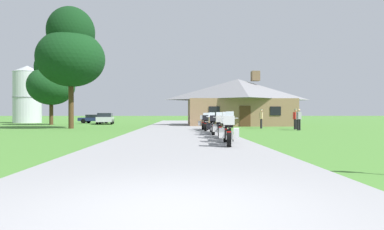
{
  "coord_description": "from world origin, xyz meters",
  "views": [
    {
      "loc": [
        0.09,
        -3.92,
        1.23
      ],
      "look_at": [
        1.02,
        20.82,
        1.19
      ],
      "focal_mm": 30.12,
      "sensor_mm": 36.0,
      "label": 1
    }
  ],
  "objects_px": {
    "motorcycle_green_sixth_in_row": "(206,123)",
    "parked_silver_suv_far_left": "(105,118)",
    "motorcycle_blue_fourth_in_row": "(213,125)",
    "motorcycle_green_nearest_to_camera": "(229,131)",
    "bystander_gray_shirt_beside_signpost": "(299,118)",
    "metal_silo_distant": "(27,94)",
    "motorcycle_white_farthest_in_row": "(204,122)",
    "parked_navy_sedan_far_left": "(95,119)",
    "bystander_tan_shirt_near_lodge": "(261,118)",
    "bystander_red_shirt_by_tree": "(295,118)",
    "motorcycle_white_third_in_row": "(220,127)",
    "motorcycle_silver_fifth_in_row": "(212,124)",
    "tree_left_far": "(51,80)",
    "motorcycle_orange_second_in_row": "(226,128)",
    "tree_left_near": "(71,51)"
  },
  "relations": [
    {
      "from": "motorcycle_blue_fourth_in_row",
      "to": "motorcycle_white_third_in_row",
      "type": "bearing_deg",
      "value": -84.31
    },
    {
      "from": "motorcycle_orange_second_in_row",
      "to": "motorcycle_green_nearest_to_camera",
      "type": "bearing_deg",
      "value": -85.52
    },
    {
      "from": "motorcycle_green_sixth_in_row",
      "to": "motorcycle_white_farthest_in_row",
      "type": "distance_m",
      "value": 2.0
    },
    {
      "from": "motorcycle_blue_fourth_in_row",
      "to": "parked_navy_sedan_far_left",
      "type": "bearing_deg",
      "value": 120.79
    },
    {
      "from": "motorcycle_green_sixth_in_row",
      "to": "motorcycle_white_farthest_in_row",
      "type": "relative_size",
      "value": 1.0
    },
    {
      "from": "motorcycle_white_third_in_row",
      "to": "motorcycle_silver_fifth_in_row",
      "type": "height_order",
      "value": "same"
    },
    {
      "from": "motorcycle_orange_second_in_row",
      "to": "motorcycle_white_third_in_row",
      "type": "bearing_deg",
      "value": 98.98
    },
    {
      "from": "motorcycle_silver_fifth_in_row",
      "to": "bystander_gray_shirt_beside_signpost",
      "type": "height_order",
      "value": "bystander_gray_shirt_beside_signpost"
    },
    {
      "from": "parked_silver_suv_far_left",
      "to": "motorcycle_green_sixth_in_row",
      "type": "bearing_deg",
      "value": -65.48
    },
    {
      "from": "tree_left_far",
      "to": "bystander_red_shirt_by_tree",
      "type": "bearing_deg",
      "value": -27.16
    },
    {
      "from": "motorcycle_silver_fifth_in_row",
      "to": "parked_silver_suv_far_left",
      "type": "distance_m",
      "value": 22.94
    },
    {
      "from": "motorcycle_white_third_in_row",
      "to": "bystander_tan_shirt_near_lodge",
      "type": "xyz_separation_m",
      "value": [
        5.12,
        11.74,
        0.34
      ]
    },
    {
      "from": "motorcycle_green_sixth_in_row",
      "to": "parked_silver_suv_far_left",
      "type": "relative_size",
      "value": 0.43
    },
    {
      "from": "motorcycle_green_nearest_to_camera",
      "to": "tree_left_far",
      "type": "bearing_deg",
      "value": 132.61
    },
    {
      "from": "motorcycle_orange_second_in_row",
      "to": "motorcycle_silver_fifth_in_row",
      "type": "distance_m",
      "value": 6.57
    },
    {
      "from": "bystander_tan_shirt_near_lodge",
      "to": "bystander_gray_shirt_beside_signpost",
      "type": "height_order",
      "value": "bystander_tan_shirt_near_lodge"
    },
    {
      "from": "tree_left_near",
      "to": "parked_silver_suv_far_left",
      "type": "xyz_separation_m",
      "value": [
        0.14,
        12.25,
        -6.01
      ]
    },
    {
      "from": "motorcycle_green_sixth_in_row",
      "to": "bystander_tan_shirt_near_lodge",
      "type": "height_order",
      "value": "bystander_tan_shirt_near_lodge"
    },
    {
      "from": "motorcycle_green_nearest_to_camera",
      "to": "motorcycle_silver_fifth_in_row",
      "type": "relative_size",
      "value": 1.0
    },
    {
      "from": "motorcycle_white_third_in_row",
      "to": "tree_left_near",
      "type": "xyz_separation_m",
      "value": [
        -11.5,
        12.17,
        6.18
      ]
    },
    {
      "from": "bystander_gray_shirt_beside_signpost",
      "to": "metal_silo_distant",
      "type": "bearing_deg",
      "value": -63.4
    },
    {
      "from": "motorcycle_blue_fourth_in_row",
      "to": "metal_silo_distant",
      "type": "bearing_deg",
      "value": 133.28
    },
    {
      "from": "motorcycle_blue_fourth_in_row",
      "to": "motorcycle_silver_fifth_in_row",
      "type": "distance_m",
      "value": 2.13
    },
    {
      "from": "motorcycle_green_nearest_to_camera",
      "to": "parked_navy_sedan_far_left",
      "type": "xyz_separation_m",
      "value": [
        -13.69,
        33.15,
        0.03
      ]
    },
    {
      "from": "tree_left_far",
      "to": "parked_navy_sedan_far_left",
      "type": "relative_size",
      "value": 2.01
    },
    {
      "from": "parked_silver_suv_far_left",
      "to": "parked_navy_sedan_far_left",
      "type": "xyz_separation_m",
      "value": [
        -2.49,
        4.54,
        -0.13
      ]
    },
    {
      "from": "motorcycle_white_farthest_in_row",
      "to": "parked_silver_suv_far_left",
      "type": "height_order",
      "value": "parked_silver_suv_far_left"
    },
    {
      "from": "motorcycle_white_farthest_in_row",
      "to": "motorcycle_silver_fifth_in_row",
      "type": "bearing_deg",
      "value": -76.53
    },
    {
      "from": "motorcycle_green_nearest_to_camera",
      "to": "motorcycle_white_third_in_row",
      "type": "bearing_deg",
      "value": 97.8
    },
    {
      "from": "bystander_tan_shirt_near_lodge",
      "to": "tree_left_far",
      "type": "xyz_separation_m",
      "value": [
        -22.39,
        10.77,
        4.34
      ]
    },
    {
      "from": "motorcycle_green_nearest_to_camera",
      "to": "bystander_tan_shirt_near_lodge",
      "type": "distance_m",
      "value": 16.79
    },
    {
      "from": "motorcycle_green_nearest_to_camera",
      "to": "parked_navy_sedan_far_left",
      "type": "relative_size",
      "value": 0.47
    },
    {
      "from": "motorcycle_silver_fifth_in_row",
      "to": "tree_left_far",
      "type": "height_order",
      "value": "tree_left_far"
    },
    {
      "from": "motorcycle_white_third_in_row",
      "to": "motorcycle_orange_second_in_row",
      "type": "bearing_deg",
      "value": -84.61
    },
    {
      "from": "motorcycle_blue_fourth_in_row",
      "to": "bystander_red_shirt_by_tree",
      "type": "xyz_separation_m",
      "value": [
        7.55,
        7.43,
        0.34
      ]
    },
    {
      "from": "motorcycle_green_sixth_in_row",
      "to": "parked_silver_suv_far_left",
      "type": "distance_m",
      "value": 20.93
    },
    {
      "from": "motorcycle_blue_fourth_in_row",
      "to": "motorcycle_green_nearest_to_camera",
      "type": "bearing_deg",
      "value": -87.13
    },
    {
      "from": "bystander_gray_shirt_beside_signpost",
      "to": "metal_silo_distant",
      "type": "distance_m",
      "value": 38.8
    },
    {
      "from": "bystander_gray_shirt_beside_signpost",
      "to": "bystander_red_shirt_by_tree",
      "type": "xyz_separation_m",
      "value": [
        0.3,
        1.56,
        0.02
      ]
    },
    {
      "from": "motorcycle_white_farthest_in_row",
      "to": "tree_left_far",
      "type": "xyz_separation_m",
      "value": [
        -17.11,
        13.75,
        4.68
      ]
    },
    {
      "from": "tree_left_near",
      "to": "bystander_gray_shirt_beside_signpost",
      "type": "bearing_deg",
      "value": -11.82
    },
    {
      "from": "motorcycle_silver_fifth_in_row",
      "to": "bystander_gray_shirt_beside_signpost",
      "type": "relative_size",
      "value": 1.25
    },
    {
      "from": "motorcycle_white_farthest_in_row",
      "to": "parked_navy_sedan_far_left",
      "type": "height_order",
      "value": "motorcycle_white_farthest_in_row"
    },
    {
      "from": "motorcycle_orange_second_in_row",
      "to": "motorcycle_silver_fifth_in_row",
      "type": "relative_size",
      "value": 1.0
    },
    {
      "from": "bystander_red_shirt_by_tree",
      "to": "tree_left_far",
      "type": "height_order",
      "value": "tree_left_far"
    },
    {
      "from": "motorcycle_green_nearest_to_camera",
      "to": "parked_silver_suv_far_left",
      "type": "relative_size",
      "value": 0.43
    },
    {
      "from": "bystander_gray_shirt_beside_signpost",
      "to": "tree_left_near",
      "type": "bearing_deg",
      "value": -39.04
    },
    {
      "from": "motorcycle_silver_fifth_in_row",
      "to": "parked_navy_sedan_far_left",
      "type": "height_order",
      "value": "motorcycle_silver_fifth_in_row"
    },
    {
      "from": "bystander_tan_shirt_near_lodge",
      "to": "bystander_red_shirt_by_tree",
      "type": "xyz_separation_m",
      "value": [
        2.34,
        -1.91,
        0.0
      ]
    },
    {
      "from": "motorcycle_green_sixth_in_row",
      "to": "bystander_red_shirt_by_tree",
      "type": "height_order",
      "value": "bystander_red_shirt_by_tree"
    }
  ]
}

